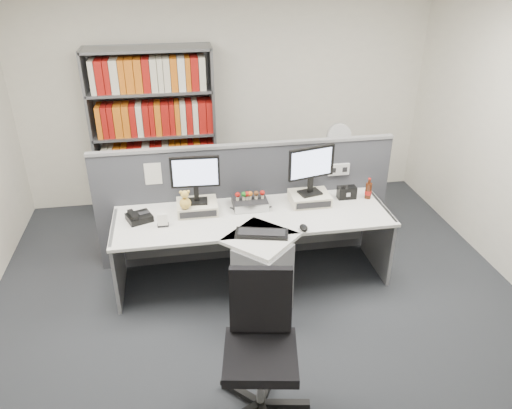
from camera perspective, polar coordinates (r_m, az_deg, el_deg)
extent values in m
plane|color=#303339|center=(4.40, 1.47, -14.62)|extent=(5.50, 5.50, 0.00)
cube|color=white|center=(6.20, -3.35, 12.47)|extent=(5.00, 0.04, 2.70)
cube|color=#42434A|center=(5.06, -1.14, 0.13)|extent=(3.00, 0.05, 1.25)
cube|color=#98989D|center=(4.81, -1.21, 6.87)|extent=(3.00, 0.07, 0.03)
cube|color=white|center=(5.11, 9.49, 4.04)|extent=(0.22, 0.04, 0.12)
cube|color=white|center=(4.82, -11.80, 3.64)|extent=(0.16, 0.00, 0.22)
cube|color=white|center=(4.82, -7.04, 4.01)|extent=(0.16, 0.00, 0.22)
cube|color=white|center=(5.00, 6.84, 4.94)|extent=(0.16, 0.00, 0.22)
cube|color=white|center=(4.65, -0.35, -1.39)|extent=(2.60, 0.80, 0.03)
cube|color=white|center=(4.31, 0.52, -3.93)|extent=(0.74, 0.74, 0.03)
cube|color=gray|center=(4.41, 0.77, -8.72)|extent=(0.57, 0.57, 0.69)
cube|color=gray|center=(4.82, -15.61, -6.17)|extent=(0.03, 0.70, 0.72)
cube|color=gray|center=(5.16, 13.85, -3.55)|extent=(0.03, 0.70, 0.72)
cube|color=gray|center=(5.14, -1.00, -2.95)|extent=(2.50, 0.02, 0.45)
cube|color=beige|center=(4.72, -6.80, -0.27)|extent=(0.38, 0.30, 0.10)
cube|color=black|center=(4.59, -6.68, -1.13)|extent=(0.34, 0.01, 0.06)
cube|color=beige|center=(4.88, 6.19, 0.74)|extent=(0.38, 0.30, 0.10)
cube|color=black|center=(4.75, 6.67, -0.06)|extent=(0.34, 0.01, 0.06)
cube|color=black|center=(4.69, -6.84, 0.37)|extent=(0.21, 0.15, 0.02)
cube|color=black|center=(4.65, -6.89, 1.26)|extent=(0.05, 0.03, 0.16)
cube|color=black|center=(4.56, -7.05, 3.75)|extent=(0.45, 0.06, 0.30)
cube|color=#C1D0FF|center=(4.54, -7.02, 3.66)|extent=(0.41, 0.03, 0.25)
cube|color=black|center=(4.85, 6.23, 1.37)|extent=(0.24, 0.20, 0.02)
cube|color=black|center=(4.81, 6.28, 2.28)|extent=(0.05, 0.04, 0.17)
cube|color=black|center=(4.72, 6.42, 4.82)|extent=(0.47, 0.15, 0.31)
cube|color=#C1D0FF|center=(4.70, 6.43, 4.72)|extent=(0.41, 0.11, 0.26)
cube|color=black|center=(4.78, -0.73, 0.25)|extent=(0.33, 0.29, 0.09)
cube|color=silver|center=(4.66, -0.45, -0.55)|extent=(0.33, 0.01, 0.08)
cylinder|color=beige|center=(4.72, -2.13, 0.68)|extent=(0.03, 0.03, 0.03)
sphere|color=#A5140F|center=(4.70, -2.14, 1.14)|extent=(0.05, 0.05, 0.05)
cylinder|color=beige|center=(4.73, -1.41, 0.73)|extent=(0.03, 0.03, 0.03)
sphere|color=#19721E|center=(4.71, -1.42, 1.19)|extent=(0.05, 0.05, 0.05)
cylinder|color=beige|center=(4.74, -0.69, 0.79)|extent=(0.03, 0.03, 0.03)
sphere|color=orange|center=(4.72, -0.70, 1.25)|extent=(0.05, 0.05, 0.05)
cylinder|color=beige|center=(4.75, 0.02, 0.84)|extent=(0.03, 0.03, 0.03)
sphere|color=#593319|center=(4.73, 0.02, 1.30)|extent=(0.05, 0.05, 0.05)
cylinder|color=beige|center=(4.76, 0.73, 0.90)|extent=(0.03, 0.03, 0.03)
sphere|color=#A5140F|center=(4.74, 0.74, 1.36)|extent=(0.05, 0.05, 0.05)
cylinder|color=beige|center=(4.73, -1.05, 0.76)|extent=(0.03, 0.03, 0.03)
sphere|color=#A5140F|center=(4.71, -1.05, 1.22)|extent=(0.05, 0.05, 0.05)
cube|color=black|center=(4.33, 0.66, -3.38)|extent=(0.49, 0.28, 0.03)
cube|color=black|center=(4.32, 0.66, -3.20)|extent=(0.43, 0.22, 0.01)
ellipsoid|color=black|center=(4.42, 5.52, -2.67)|extent=(0.07, 0.11, 0.04)
cube|color=black|center=(4.67, -13.31, -1.47)|extent=(0.27, 0.26, 0.06)
cube|color=black|center=(4.63, -14.04, -1.15)|extent=(0.11, 0.18, 0.03)
cube|color=black|center=(4.67, -12.79, -0.96)|extent=(0.11, 0.09, 0.01)
cube|color=black|center=(4.54, -10.65, -2.32)|extent=(0.10, 0.06, 0.02)
cube|color=white|center=(4.50, -10.72, -1.78)|extent=(0.09, 0.04, 0.10)
cube|color=white|center=(4.53, -10.72, -1.54)|extent=(0.09, 0.04, 0.10)
sphere|color=gold|center=(4.57, -8.15, 0.14)|extent=(0.11, 0.11, 0.11)
sphere|color=gold|center=(4.53, -8.23, 1.15)|extent=(0.07, 0.07, 0.07)
sphere|color=gold|center=(4.52, -8.68, 1.41)|extent=(0.03, 0.03, 0.03)
sphere|color=gold|center=(4.52, -7.82, 1.48)|extent=(0.03, 0.03, 0.03)
cube|color=black|center=(5.02, 10.41, 1.38)|extent=(0.18, 0.10, 0.12)
cylinder|color=#3F190A|center=(5.05, 12.82, 1.55)|extent=(0.06, 0.06, 0.16)
cylinder|color=#A5140F|center=(5.06, 12.80, 1.37)|extent=(0.07, 0.07, 0.05)
cylinder|color=#3F190A|center=(5.01, 12.94, 2.62)|extent=(0.03, 0.03, 0.05)
cylinder|color=#A5140F|center=(5.00, 12.98, 2.91)|extent=(0.03, 0.03, 0.01)
cube|color=slate|center=(6.05, -18.16, 7.29)|extent=(0.03, 0.40, 2.00)
cube|color=slate|center=(5.99, -4.93, 8.39)|extent=(0.03, 0.40, 2.00)
cube|color=slate|center=(6.16, -11.57, 8.47)|extent=(1.40, 0.02, 2.00)
cube|color=slate|center=(6.37, -10.77, -0.43)|extent=(1.38, 0.40, 0.03)
cube|color=slate|center=(6.16, -11.17, 3.68)|extent=(1.38, 0.40, 0.03)
cube|color=slate|center=(5.98, -11.61, 8.07)|extent=(1.38, 0.40, 0.03)
cube|color=slate|center=(5.83, -12.07, 12.70)|extent=(1.38, 0.40, 0.03)
cube|color=slate|center=(5.74, -12.54, 17.13)|extent=(1.38, 0.40, 0.03)
cube|color=#A5140F|center=(6.26, -10.92, 1.02)|extent=(1.24, 0.28, 0.36)
cube|color=orange|center=(6.05, -11.34, 5.26)|extent=(1.24, 0.28, 0.36)
cube|color=beige|center=(5.89, -11.79, 9.76)|extent=(1.24, 0.28, 0.36)
cube|color=white|center=(5.76, -12.27, 14.49)|extent=(1.24, 0.28, 0.36)
cube|color=slate|center=(6.10, 9.01, 1.91)|extent=(0.45, 0.60, 0.70)
cube|color=black|center=(5.78, 10.04, 2.15)|extent=(0.40, 0.02, 0.28)
cube|color=black|center=(5.92, 9.79, -0.65)|extent=(0.40, 0.02, 0.28)
cylinder|color=white|center=(5.96, 9.27, 5.06)|extent=(0.17, 0.17, 0.03)
cylinder|color=white|center=(5.92, 9.34, 5.92)|extent=(0.03, 0.03, 0.17)
cylinder|color=white|center=(5.83, 9.56, 7.87)|extent=(0.28, 0.06, 0.28)
cylinder|color=silver|center=(5.85, 9.47, 7.97)|extent=(0.28, 0.05, 0.28)
cylinder|color=silver|center=(3.66, 0.50, -19.74)|extent=(0.05, 0.05, 0.43)
cube|color=black|center=(3.49, 0.52, -17.10)|extent=(0.57, 0.57, 0.08)
cube|color=black|center=(3.46, 0.54, -10.90)|extent=(0.44, 0.19, 0.50)
cube|color=black|center=(3.83, 3.62, -21.96)|extent=(0.33, 0.11, 0.04)
cylinder|color=black|center=(3.85, 5.68, -22.07)|extent=(0.05, 0.05, 0.03)
cube|color=black|center=(3.94, 1.42, -19.95)|extent=(0.20, 0.31, 0.04)
cylinder|color=black|center=(4.04, 1.99, -18.82)|extent=(0.05, 0.05, 0.03)
cube|color=black|center=(3.90, -1.97, -20.68)|extent=(0.26, 0.27, 0.04)
cylinder|color=black|center=(3.97, -3.52, -19.99)|extent=(0.05, 0.05, 0.03)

